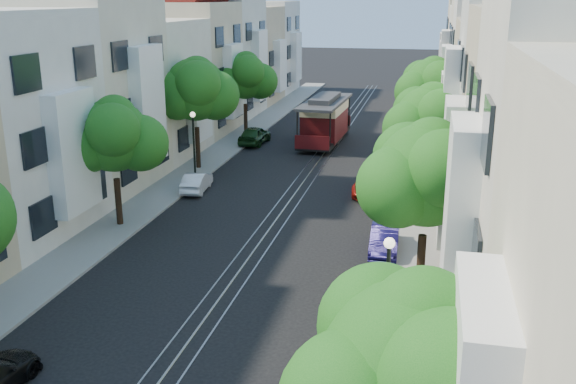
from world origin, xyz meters
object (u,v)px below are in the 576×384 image
Objects in this scene: tree_e_d at (433,88)px; parked_car_e_mid at (384,240)px; tree_e_c at (431,122)px; tree_w_b at (114,138)px; parked_car_w_far at (255,135)px; tree_w_c at (196,91)px; cable_car at (325,118)px; parked_car_e_far at (375,182)px; lamp_west at (194,136)px; tree_w_d at (246,77)px; lamp_east at (387,285)px; tree_e_a at (418,379)px; parked_car_w_mid at (197,182)px; tree_e_b at (428,177)px.

tree_e_d is 18.09m from parked_car_e_mid.
tree_e_c reaches higher than tree_w_b.
tree_w_c is at bearing 81.87° from parked_car_w_far.
tree_e_c is 0.75× the size of cable_car.
parked_car_w_far is (-10.00, 10.83, 0.03)m from parked_car_e_far.
tree_w_c reaches higher than lamp_west.
tree_w_d reaches higher than lamp_west.
lamp_east is at bearing -36.58° from tree_w_b.
tree_e_a is 34.00m from tree_e_d.
tree_e_a is 31.49m from tree_w_c.
cable_car is (-6.80, 30.32, -0.90)m from lamp_east.
parked_car_w_mid is (-12.86, -10.62, -4.32)m from tree_e_d.
tree_e_b is 1.41× the size of parked_car_e_far.
tree_e_b is 15.25m from tree_w_b.
lamp_east is at bearing -87.18° from parked_car_e_mid.
tree_e_a is at bearing 112.90° from parked_car_w_mid.
tree_w_d is 5.22m from parked_car_w_far.
lamp_east is 1.21× the size of parked_car_e_mid.
tree_w_c is 1.09× the size of tree_w_d.
tree_e_d is 1.09× the size of tree_w_b.
parked_car_w_mid is (-5.10, -13.97, -1.40)m from cable_car.
tree_e_c is 1.38× the size of parked_car_e_far.
tree_e_c and tree_w_d have the same top height.
cable_car is (-7.76, 14.35, -2.65)m from tree_e_c.
tree_w_c reaches higher than tree_e_c.
tree_e_a is 0.94× the size of tree_e_b.
tree_e_b is 11.00m from tree_e_c.
lamp_west is (-13.56, 2.02, -1.75)m from tree_e_c.
cable_car is 2.61× the size of parked_car_w_mid.
tree_e_d is (0.00, 11.00, 0.27)m from tree_e_c.
tree_e_b reaches higher than parked_car_w_mid.
cable_car reaches higher than parked_car_w_mid.
tree_w_c is 11.88m from cable_car.
tree_w_d reaches higher than parked_car_w_far.
cable_car is (6.64, 9.35, -3.12)m from tree_w_c.
lamp_east is (13.44, -9.98, -1.55)m from tree_w_b.
cable_car reaches higher than parked_car_w_far.
tree_e_b reaches higher than parked_car_w_far.
parked_car_e_mid is at bearing -42.05° from tree_w_c.
lamp_west is at bearing 118.45° from tree_e_a.
lamp_east is 21.97m from lamp_west.
tree_w_d is at bearing 90.00° from tree_w_c.
tree_w_d is at bearing -60.67° from parked_car_w_far.
tree_e_c reaches higher than parked_car_w_far.
tree_w_b is 1.89× the size of parked_car_w_mid.
tree_e_b is 1.03× the size of tree_e_c.
tree_w_d is 7.34m from cable_car.
tree_e_b is 17.67m from parked_car_w_mid.
tree_e_c is 11.00m from tree_e_d.
tree_e_d is (0.00, 22.00, 0.13)m from tree_e_b.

